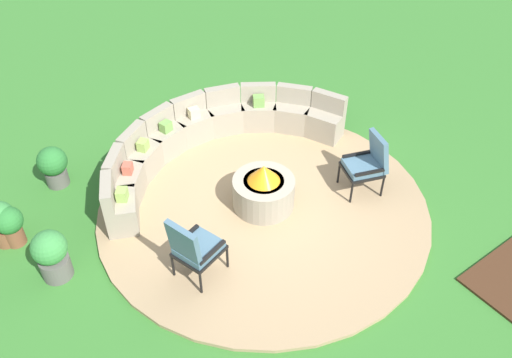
# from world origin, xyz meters

# --- Properties ---
(ground_plane) EXTENTS (24.00, 24.00, 0.00)m
(ground_plane) POSITION_xyz_m (0.00, 0.00, 0.00)
(ground_plane) COLOR #387A2D
(patio_circle) EXTENTS (5.21, 5.21, 0.06)m
(patio_circle) POSITION_xyz_m (0.00, 0.00, 0.03)
(patio_circle) COLOR tan
(patio_circle) RESTS_ON ground_plane
(fire_pit) EXTENTS (0.97, 0.97, 0.78)m
(fire_pit) POSITION_xyz_m (0.00, 0.00, 0.37)
(fire_pit) COLOR #9E937F
(fire_pit) RESTS_ON patio_circle
(curved_stone_bench) EXTENTS (4.63, 1.95, 0.83)m
(curved_stone_bench) POSITION_xyz_m (0.03, 1.63, 0.39)
(curved_stone_bench) COLOR #9E937F
(curved_stone_bench) RESTS_ON patio_circle
(lounge_chair_front_left) EXTENTS (0.76, 0.69, 1.10)m
(lounge_chair_front_left) POSITION_xyz_m (-1.60, -0.59, 0.62)
(lounge_chair_front_left) COLOR black
(lounge_chair_front_left) RESTS_ON patio_circle
(lounge_chair_front_right) EXTENTS (0.75, 0.71, 1.04)m
(lounge_chair_front_right) POSITION_xyz_m (1.57, -0.66, 0.60)
(lounge_chair_front_right) COLOR black
(lounge_chair_front_right) RESTS_ON patio_circle
(potted_plant_0) EXTENTS (0.45, 0.45, 0.72)m
(potted_plant_0) POSITION_xyz_m (-3.50, 1.68, 0.39)
(potted_plant_0) COLOR brown
(potted_plant_0) RESTS_ON ground_plane
(potted_plant_1) EXTENTS (0.41, 0.41, 0.66)m
(potted_plant_1) POSITION_xyz_m (-3.41, 1.56, 0.38)
(potted_plant_1) COLOR brown
(potted_plant_1) RESTS_ON ground_plane
(potted_plant_2) EXTENTS (0.48, 0.48, 0.72)m
(potted_plant_2) POSITION_xyz_m (-2.42, 2.49, 0.40)
(potted_plant_2) COLOR #605B56
(potted_plant_2) RESTS_ON ground_plane
(potted_plant_3) EXTENTS (0.48, 0.48, 0.80)m
(potted_plant_3) POSITION_xyz_m (-3.13, 0.60, 0.44)
(potted_plant_3) COLOR #605B56
(potted_plant_3) RESTS_ON ground_plane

